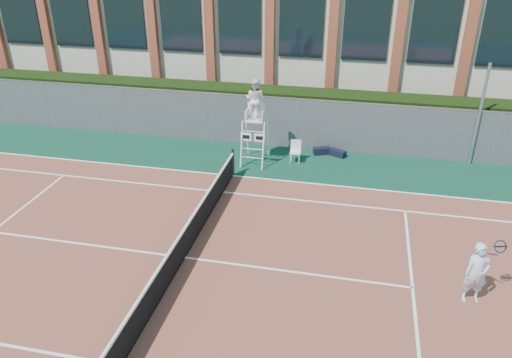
% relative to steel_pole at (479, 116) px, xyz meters
% --- Properties ---
extents(ground, '(120.00, 120.00, 0.00)m').
position_rel_steel_pole_xyz_m(ground, '(-9.15, -8.70, -2.06)').
color(ground, '#233814').
extents(apron, '(36.00, 20.00, 0.01)m').
position_rel_steel_pole_xyz_m(apron, '(-9.15, -7.70, -2.05)').
color(apron, '#0B3424').
rests_on(apron, ground).
extents(tennis_court, '(23.77, 10.97, 0.02)m').
position_rel_steel_pole_xyz_m(tennis_court, '(-9.15, -8.70, -2.04)').
color(tennis_court, brown).
rests_on(tennis_court, apron).
extents(tennis_net, '(0.10, 11.30, 1.10)m').
position_rel_steel_pole_xyz_m(tennis_net, '(-9.15, -8.70, -1.52)').
color(tennis_net, black).
rests_on(tennis_net, ground).
extents(fence, '(40.00, 0.06, 2.20)m').
position_rel_steel_pole_xyz_m(fence, '(-9.15, 0.10, -0.96)').
color(fence, '#595E60').
rests_on(fence, ground).
extents(hedge, '(40.00, 1.40, 2.20)m').
position_rel_steel_pole_xyz_m(hedge, '(-9.15, 1.30, -0.96)').
color(hedge, black).
rests_on(hedge, ground).
extents(building, '(45.00, 10.60, 8.22)m').
position_rel_steel_pole_xyz_m(building, '(-9.15, 9.25, 2.09)').
color(building, '#BDB69D').
rests_on(building, ground).
extents(steel_pole, '(0.12, 0.12, 4.12)m').
position_rel_steel_pole_xyz_m(steel_pole, '(0.00, 0.00, 0.00)').
color(steel_pole, '#9EA0A5').
rests_on(steel_pole, ground).
extents(umpire_chair, '(0.98, 1.50, 3.50)m').
position_rel_steel_pole_xyz_m(umpire_chair, '(-8.59, -1.65, 0.50)').
color(umpire_chair, white).
rests_on(umpire_chair, ground).
extents(plastic_chair, '(0.45, 0.45, 0.91)m').
position_rel_steel_pole_xyz_m(plastic_chair, '(-6.98, -1.34, -1.51)').
color(plastic_chair, silver).
rests_on(plastic_chair, apron).
extents(sports_bag_near, '(0.76, 0.53, 0.30)m').
position_rel_steel_pole_xyz_m(sports_bag_near, '(-5.98, -0.37, -1.90)').
color(sports_bag_near, black).
rests_on(sports_bag_near, apron).
extents(sports_bag_far, '(0.74, 0.57, 0.27)m').
position_rel_steel_pole_xyz_m(sports_bag_far, '(-5.31, -0.43, -1.91)').
color(sports_bag_far, black).
rests_on(sports_bag_far, apron).
extents(tennis_player, '(0.99, 0.70, 1.72)m').
position_rel_steel_pole_xyz_m(tennis_player, '(-1.32, -8.88, -1.17)').
color(tennis_player, silver).
rests_on(tennis_player, tennis_court).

